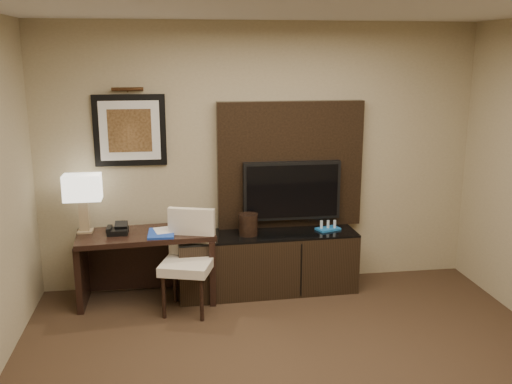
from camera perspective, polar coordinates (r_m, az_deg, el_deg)
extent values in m
cube|color=tan|center=(5.87, 0.45, 3.55)|extent=(4.50, 0.01, 2.70)
cube|color=black|center=(5.74, -10.81, -7.32)|extent=(1.34, 0.66, 0.70)
cube|color=black|center=(5.86, 1.13, -7.02)|extent=(1.82, 0.56, 0.62)
cube|color=black|center=(5.88, 3.43, 2.75)|extent=(1.50, 0.12, 1.30)
cube|color=black|center=(5.84, 3.59, 0.15)|extent=(1.00, 0.08, 0.60)
cube|color=black|center=(5.75, -12.50, 6.04)|extent=(0.70, 0.04, 0.70)
cylinder|color=#402714|center=(5.67, -12.73, 9.99)|extent=(0.04, 0.04, 0.30)
cube|color=#193DA6|center=(5.54, -9.46, -4.10)|extent=(0.25, 0.33, 0.02)
imported|color=gray|center=(5.55, -10.16, -2.95)|extent=(0.17, 0.06, 0.23)
cylinder|color=black|center=(5.68, -0.78, -3.26)|extent=(0.22, 0.22, 0.21)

